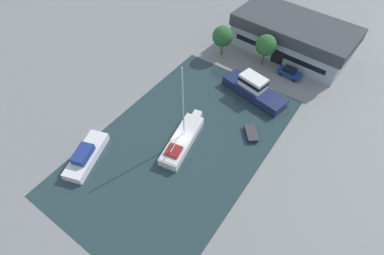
{
  "coord_description": "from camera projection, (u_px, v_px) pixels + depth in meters",
  "views": [
    {
      "loc": [
        17.1,
        -21.11,
        35.67
      ],
      "look_at": [
        0.0,
        2.83,
        1.0
      ],
      "focal_mm": 28.0,
      "sensor_mm": 36.0,
      "label": 1
    }
  ],
  "objects": [
    {
      "name": "parked_car",
      "position": [
        290.0,
        72.0,
        54.13
      ],
      "size": [
        4.38,
        2.1,
        1.7
      ],
      "rotation": [
        0.0,
        0.0,
        4.63
      ],
      "color": "navy",
      "rests_on": "ground"
    },
    {
      "name": "warehouse_building",
      "position": [
        293.0,
        36.0,
        57.6
      ],
      "size": [
        22.98,
        12.52,
        6.29
      ],
      "rotation": [
        0.0,
        0.0,
        -0.06
      ],
      "color": "#99A8B2",
      "rests_on": "ground"
    },
    {
      "name": "cabin_boat",
      "position": [
        86.0,
        155.0,
        42.34
      ],
      "size": [
        5.42,
        8.79,
        2.23
      ],
      "rotation": [
        0.0,
        0.0,
        0.34
      ],
      "color": "white",
      "rests_on": "water_canal"
    },
    {
      "name": "quay_tree_by_water",
      "position": [
        223.0,
        36.0,
        56.1
      ],
      "size": [
        3.93,
        3.93,
        5.95
      ],
      "color": "brown",
      "rests_on": "ground"
    },
    {
      "name": "sailboat_moored",
      "position": [
        183.0,
        139.0,
        44.27
      ],
      "size": [
        4.75,
        11.22,
        13.69
      ],
      "rotation": [
        0.0,
        0.0,
        0.2
      ],
      "color": "silver",
      "rests_on": "water_canal"
    },
    {
      "name": "ground_plane",
      "position": [
        181.0,
        144.0,
        44.74
      ],
      "size": [
        440.0,
        440.0,
        0.0
      ],
      "primitive_type": "plane",
      "color": "gray"
    },
    {
      "name": "water_canal",
      "position": [
        181.0,
        144.0,
        44.74
      ],
      "size": [
        22.97,
        37.78,
        0.01
      ],
      "primitive_type": "cube",
      "color": "#23383D",
      "rests_on": "ground"
    },
    {
      "name": "quay_tree_near_building",
      "position": [
        266.0,
        45.0,
        53.71
      ],
      "size": [
        3.8,
        3.8,
        6.21
      ],
      "color": "brown",
      "rests_on": "ground"
    },
    {
      "name": "motor_cruiser",
      "position": [
        254.0,
        89.0,
        50.62
      ],
      "size": [
        12.03,
        5.86,
        3.64
      ],
      "rotation": [
        0.0,
        0.0,
        1.37
      ],
      "color": "#19234C",
      "rests_on": "water_canal"
    },
    {
      "name": "small_dinghy",
      "position": [
        251.0,
        133.0,
        45.6
      ],
      "size": [
        3.38,
        3.55,
        0.66
      ],
      "rotation": [
        0.0,
        0.0,
        3.86
      ],
      "color": "#19234C",
      "rests_on": "water_canal"
    }
  ]
}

